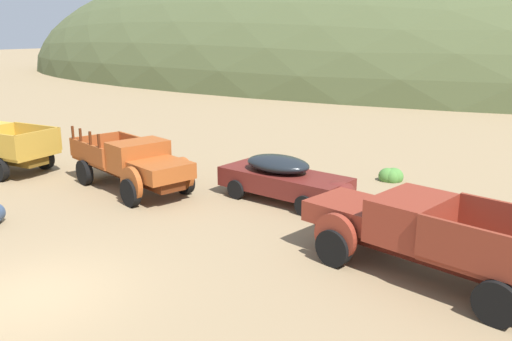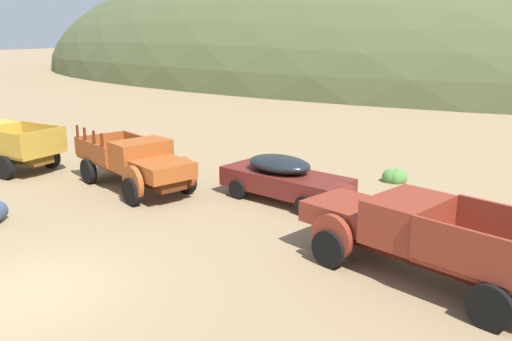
% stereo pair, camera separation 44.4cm
% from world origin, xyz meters
% --- Properties ---
extents(ground_plane, '(300.00, 300.00, 0.00)m').
position_xyz_m(ground_plane, '(0.00, 0.00, 0.00)').
color(ground_plane, '#937A56').
extents(hill_far_left, '(109.74, 53.33, 32.41)m').
position_xyz_m(hill_far_left, '(-15.00, 59.54, 0.00)').
color(hill_far_left, '#4C5633').
rests_on(hill_far_left, ground).
extents(truck_oxide_orange, '(6.12, 3.68, 2.16)m').
position_xyz_m(truck_oxide_orange, '(-3.68, 7.17, 1.00)').
color(truck_oxide_orange, '#51220D').
rests_on(truck_oxide_orange, ground).
extents(car_oxblood, '(5.10, 2.37, 1.57)m').
position_xyz_m(car_oxblood, '(1.56, 8.99, 0.82)').
color(car_oxblood, maroon).
rests_on(car_oxblood, ground).
extents(truck_rust_red, '(6.84, 3.57, 1.91)m').
position_xyz_m(truck_rust_red, '(6.86, 5.74, 1.02)').
color(truck_rust_red, '#42140D').
rests_on(truck_rust_red, ground).
extents(bush_lone_scrub, '(1.24, 1.24, 0.92)m').
position_xyz_m(bush_lone_scrub, '(-6.35, 10.62, 0.23)').
color(bush_lone_scrub, '#4C8438').
rests_on(bush_lone_scrub, ground).
extents(bush_near_barrel, '(0.95, 0.77, 0.68)m').
position_xyz_m(bush_near_barrel, '(3.79, 13.42, 0.18)').
color(bush_near_barrel, '#4C8438').
rests_on(bush_near_barrel, ground).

